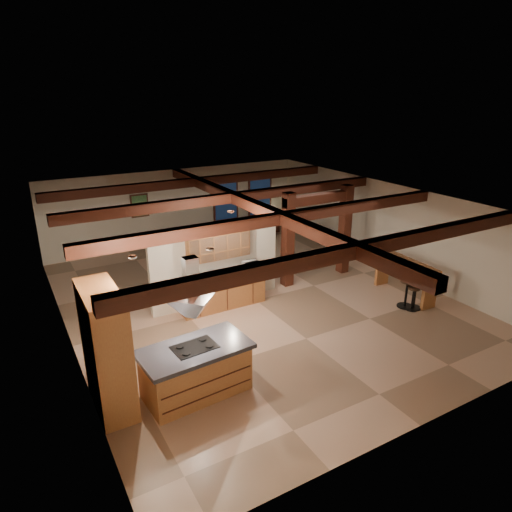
{
  "coord_description": "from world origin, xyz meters",
  "views": [
    {
      "loc": [
        -5.9,
        -10.31,
        5.73
      ],
      "look_at": [
        0.3,
        0.5,
        1.14
      ],
      "focal_mm": 32.0,
      "sensor_mm": 36.0,
      "label": 1
    }
  ],
  "objects_px": {
    "kitchen_island": "(196,370)",
    "dining_table": "(227,256)",
    "bar_counter": "(406,272)",
    "sofa": "(239,229)"
  },
  "relations": [
    {
      "from": "dining_table",
      "to": "kitchen_island",
      "type": "bearing_deg",
      "value": -110.68
    },
    {
      "from": "sofa",
      "to": "bar_counter",
      "type": "distance_m",
      "value": 7.55
    },
    {
      "from": "sofa",
      "to": "bar_counter",
      "type": "relative_size",
      "value": 1.03
    },
    {
      "from": "dining_table",
      "to": "bar_counter",
      "type": "xyz_separation_m",
      "value": [
        3.34,
        -4.92,
        0.45
      ]
    },
    {
      "from": "sofa",
      "to": "bar_counter",
      "type": "height_order",
      "value": "bar_counter"
    },
    {
      "from": "dining_table",
      "to": "sofa",
      "type": "bearing_deg",
      "value": 64.1
    },
    {
      "from": "dining_table",
      "to": "bar_counter",
      "type": "bearing_deg",
      "value": -45.4
    },
    {
      "from": "kitchen_island",
      "to": "dining_table",
      "type": "height_order",
      "value": "kitchen_island"
    },
    {
      "from": "sofa",
      "to": "dining_table",
      "type": "bearing_deg",
      "value": 78.43
    },
    {
      "from": "dining_table",
      "to": "sofa",
      "type": "xyz_separation_m",
      "value": [
        1.8,
        2.45,
        0.03
      ]
    }
  ]
}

